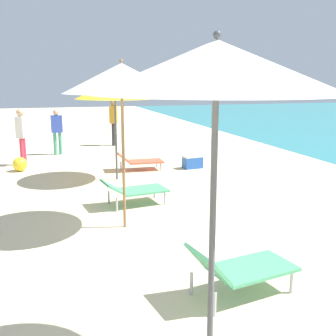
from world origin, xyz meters
The scene contains 11 objects.
umbrella_second centered at (-1.17, 3.93, 2.56)m, with size 1.81×1.81×2.81m.
lounger_second_shoreside centered at (-0.30, 5.15, 0.34)m, with size 1.36×0.81×0.66m.
umbrella_third centered at (-1.17, 7.76, 2.50)m, with size 1.90×1.90×2.80m.
lounger_third_shoreside centered at (-0.75, 8.97, 0.32)m, with size 1.36×0.81×0.53m.
umbrella_farthest centered at (-0.73, 11.20, 2.24)m, with size 1.94×1.94×2.51m.
lounger_farthest_shoreside centered at (0.04, 12.12, 0.28)m, with size 1.31×0.64×0.53m.
person_walking_near centered at (0.08, 16.70, 1.07)m, with size 0.36×0.42×1.74m.
person_walking_mid centered at (-2.06, 15.28, 0.92)m, with size 0.37×0.24×1.53m.
person_walking_far centered at (-3.09, 13.71, 1.02)m, with size 0.33×0.41×1.67m.
beach_ball centered at (-3.15, 12.90, 0.20)m, with size 0.40×0.40×0.40m, color yellow.
cooler_box centered at (1.57, 11.93, 0.19)m, with size 0.59×0.40×0.38m.
Camera 1 is at (-2.34, 1.19, 2.48)m, focal length 43.47 mm.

